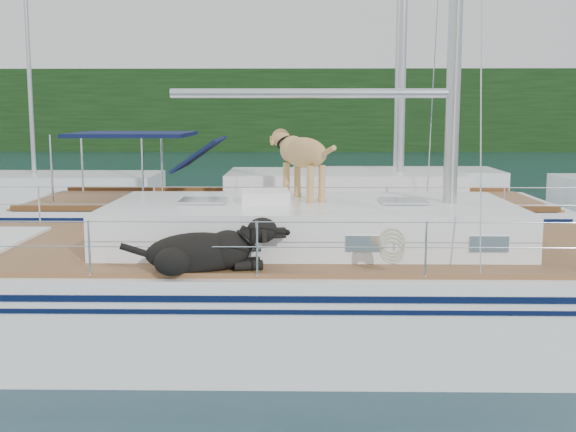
{
  "coord_description": "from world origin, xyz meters",
  "views": [
    {
      "loc": [
        0.66,
        -9.3,
        2.99
      ],
      "look_at": [
        0.5,
        0.2,
        1.6
      ],
      "focal_mm": 45.0,
      "sensor_mm": 36.0,
      "label": 1
    }
  ],
  "objects": [
    {
      "name": "bg_boat_center",
      "position": [
        4.0,
        16.0,
        0.45
      ],
      "size": [
        7.2,
        3.0,
        11.65
      ],
      "color": "white",
      "rests_on": "ground"
    },
    {
      "name": "ground",
      "position": [
        0.0,
        0.0,
        0.0
      ],
      "size": [
        120.0,
        120.0,
        0.0
      ],
      "primitive_type": "plane",
      "color": "black",
      "rests_on": "ground"
    },
    {
      "name": "main_sailboat",
      "position": [
        0.09,
        -0.01,
        0.68
      ],
      "size": [
        12.0,
        3.91,
        14.01
      ],
      "color": "white",
      "rests_on": "ground"
    },
    {
      "name": "neighbor_sailboat",
      "position": [
        0.47,
        5.82,
        0.63
      ],
      "size": [
        11.0,
        3.5,
        13.3
      ],
      "color": "white",
      "rests_on": "ground"
    },
    {
      "name": "bg_boat_west",
      "position": [
        -8.0,
        14.0,
        0.45
      ],
      "size": [
        8.0,
        3.0,
        11.65
      ],
      "color": "white",
      "rests_on": "ground"
    },
    {
      "name": "tree_line",
      "position": [
        0.0,
        45.0,
        3.0
      ],
      "size": [
        90.0,
        3.0,
        6.0
      ],
      "primitive_type": "cube",
      "color": "black",
      "rests_on": "ground"
    },
    {
      "name": "shore_bank",
      "position": [
        0.0,
        46.2,
        0.6
      ],
      "size": [
        92.0,
        1.0,
        1.2
      ],
      "primitive_type": "cube",
      "color": "#595147",
      "rests_on": "ground"
    }
  ]
}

